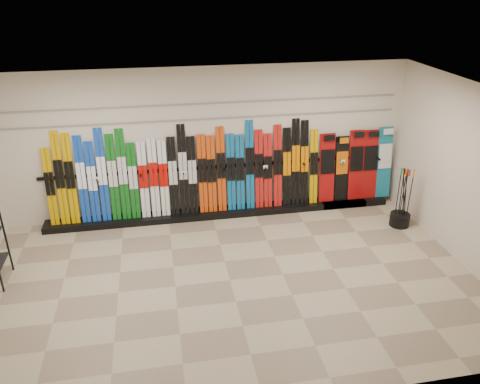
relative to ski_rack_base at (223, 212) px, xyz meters
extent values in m
plane|color=#87725D|center=(-0.22, -2.28, -0.06)|extent=(8.00, 8.00, 0.00)
plane|color=beige|center=(-0.22, 0.22, 1.44)|extent=(8.00, 0.00, 8.00)
plane|color=beige|center=(3.78, -2.28, 1.44)|extent=(0.00, 5.00, 5.00)
plane|color=silver|center=(-0.22, -2.28, 2.94)|extent=(8.00, 8.00, 0.00)
cube|color=black|center=(0.00, 0.00, 0.00)|extent=(8.00, 0.40, 0.12)
cube|color=#CF9B00|center=(-3.28, 0.06, 0.81)|extent=(0.17, 0.24, 1.50)
cube|color=#CF9B00|center=(-3.08, 0.09, 0.96)|extent=(0.17, 0.29, 1.81)
cube|color=#CF9B00|center=(-2.90, 0.08, 0.94)|extent=(0.17, 0.28, 1.76)
cube|color=#1244B5|center=(-2.69, 0.08, 0.91)|extent=(0.17, 0.27, 1.70)
cube|color=#1244B5|center=(-2.50, 0.07, 0.85)|extent=(0.17, 0.25, 1.58)
cube|color=#1244B5|center=(-2.31, 0.09, 0.97)|extent=(0.17, 0.29, 1.82)
cube|color=#0E6117|center=(-2.11, 0.08, 0.91)|extent=(0.17, 0.27, 1.69)
cube|color=#0E6117|center=(-1.92, 0.08, 0.95)|extent=(0.17, 0.28, 1.78)
cube|color=#0E6117|center=(-1.74, 0.06, 0.81)|extent=(0.17, 0.24, 1.51)
cube|color=white|center=(-1.54, 0.06, 0.81)|extent=(0.17, 0.24, 1.51)
cube|color=white|center=(-1.34, 0.07, 0.84)|extent=(0.17, 0.25, 1.57)
cube|color=white|center=(-1.15, 0.06, 0.82)|extent=(0.17, 0.24, 1.52)
cube|color=black|center=(-0.97, 0.07, 0.85)|extent=(0.17, 0.25, 1.57)
cube|color=black|center=(-0.76, 0.09, 0.96)|extent=(0.17, 0.29, 1.81)
cube|color=black|center=(-0.58, 0.07, 0.84)|extent=(0.17, 0.25, 1.56)
cube|color=#D2410C|center=(-0.38, 0.07, 0.85)|extent=(0.17, 0.25, 1.59)
cube|color=#D2410C|center=(-0.20, 0.07, 0.84)|extent=(0.17, 0.25, 1.56)
cube|color=#D2410C|center=(-0.01, 0.08, 0.92)|extent=(0.17, 0.27, 1.72)
cube|color=#0F5C97|center=(0.19, 0.07, 0.84)|extent=(0.17, 0.25, 1.57)
cube|color=#0F5C97|center=(0.38, 0.07, 0.83)|extent=(0.17, 0.25, 1.54)
cube|color=#0F5C97|center=(0.58, 0.09, 0.97)|extent=(0.17, 0.29, 1.82)
cube|color=red|center=(0.77, 0.07, 0.87)|extent=(0.17, 0.26, 1.61)
cube|color=red|center=(0.95, 0.06, 0.82)|extent=(0.17, 0.24, 1.53)
cube|color=red|center=(1.16, 0.08, 0.90)|extent=(0.17, 0.27, 1.69)
cube|color=black|center=(1.35, 0.07, 0.87)|extent=(0.17, 0.26, 1.62)
cube|color=black|center=(1.54, 0.08, 0.96)|extent=(0.17, 0.28, 1.80)
cube|color=black|center=(1.73, 0.08, 0.93)|extent=(0.17, 0.28, 1.75)
cube|color=#CF9B00|center=(1.93, 0.07, 0.84)|extent=(0.17, 0.25, 1.56)
cube|color=#990C0C|center=(2.23, 0.07, 0.79)|extent=(0.33, 0.23, 1.46)
cube|color=black|center=(2.54, 0.07, 0.75)|extent=(0.28, 0.22, 1.38)
cube|color=#990C0C|center=(2.87, 0.07, 0.80)|extent=(0.31, 0.23, 1.49)
cube|color=#990C0C|center=(3.19, 0.07, 0.80)|extent=(0.33, 0.23, 1.48)
cube|color=#14728C|center=(3.51, 0.08, 0.82)|extent=(0.32, 0.23, 1.51)
cylinder|color=black|center=(3.38, -1.07, 0.07)|extent=(0.39, 0.39, 0.25)
cylinder|color=black|center=(3.37, -1.13, 0.55)|extent=(0.02, 0.11, 1.18)
cylinder|color=black|center=(3.46, -1.15, 0.55)|extent=(0.11, 0.15, 1.17)
cylinder|color=black|center=(3.40, -1.11, 0.55)|extent=(0.14, 0.02, 1.18)
cylinder|color=black|center=(3.29, -1.01, 0.55)|extent=(0.03, 0.02, 1.18)
cylinder|color=black|center=(3.35, -1.03, 0.55)|extent=(0.07, 0.05, 1.18)
cylinder|color=black|center=(3.34, -1.10, 0.55)|extent=(0.02, 0.04, 1.18)
cylinder|color=black|center=(3.40, -1.08, 0.55)|extent=(0.03, 0.04, 1.18)
cylinder|color=black|center=(3.39, -1.05, 0.55)|extent=(0.13, 0.13, 1.17)
cube|color=gray|center=(-0.22, 0.20, 1.94)|extent=(7.60, 0.02, 0.03)
cube|color=gray|center=(-0.22, 0.20, 2.24)|extent=(7.60, 0.02, 0.03)
camera|label=1|loc=(-1.21, -8.49, 4.49)|focal=35.00mm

